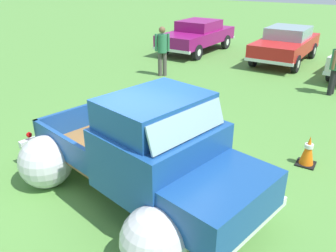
# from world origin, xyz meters

# --- Properties ---
(ground_plane) EXTENTS (80.00, 80.00, 0.00)m
(ground_plane) POSITION_xyz_m (0.00, 0.00, 0.00)
(ground_plane) COLOR #548C3D
(vintage_pickup_truck) EXTENTS (4.92, 3.52, 1.96)m
(vintage_pickup_truck) POSITION_xyz_m (0.38, -0.09, 0.76)
(vintage_pickup_truck) COLOR black
(vintage_pickup_truck) RESTS_ON ground
(show_car_0) EXTENTS (2.09, 4.53, 1.43)m
(show_car_0) POSITION_xyz_m (-4.27, 10.74, 0.78)
(show_car_0) COLOR black
(show_car_0) RESTS_ON ground
(show_car_1) EXTENTS (1.99, 4.41, 1.43)m
(show_car_1) POSITION_xyz_m (-0.18, 10.86, 0.78)
(show_car_1) COLOR black
(show_car_1) RESTS_ON ground
(spectator_0) EXTENTS (0.48, 0.48, 1.77)m
(spectator_0) POSITION_xyz_m (-3.48, 6.41, 1.01)
(spectator_0) COLOR #4C4742
(spectator_0) RESTS_ON ground
(spectator_1) EXTENTS (0.41, 0.54, 1.65)m
(spectator_1) POSITION_xyz_m (2.15, 7.39, 0.94)
(spectator_1) COLOR black
(spectator_1) RESTS_ON ground
(lane_cone_0) EXTENTS (0.36, 0.36, 0.63)m
(lane_cone_0) POSITION_xyz_m (2.39, 2.54, 0.31)
(lane_cone_0) COLOR black
(lane_cone_0) RESTS_ON ground
(lane_cone_1) EXTENTS (0.36, 0.36, 0.63)m
(lane_cone_1) POSITION_xyz_m (-1.14, 2.21, 0.31)
(lane_cone_1) COLOR black
(lane_cone_1) RESTS_ON ground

